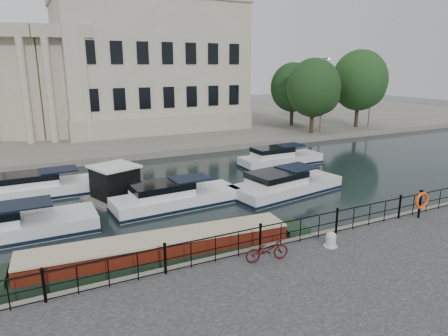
# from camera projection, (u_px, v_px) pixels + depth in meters

# --- Properties ---
(ground_plane) EXTENTS (160.00, 160.00, 0.00)m
(ground_plane) POSITION_uv_depth(u_px,v_px,m) (234.00, 242.00, 18.28)
(ground_plane) COLOR black
(ground_plane) RESTS_ON ground
(far_bank) EXTENTS (120.00, 42.00, 0.55)m
(far_bank) POSITION_uv_depth(u_px,v_px,m) (93.00, 125.00, 51.95)
(far_bank) COLOR #6B665B
(far_bank) RESTS_ON ground_plane
(railing) EXTENTS (24.14, 0.14, 1.22)m
(railing) POSITION_uv_depth(u_px,v_px,m) (260.00, 236.00, 16.03)
(railing) COLOR black
(railing) RESTS_ON near_quay
(civic_building) EXTENTS (53.55, 31.84, 16.85)m
(civic_building) POSITION_uv_depth(u_px,v_px,m) (86.00, 72.00, 46.10)
(civic_building) COLOR #ADA38C
(civic_building) RESTS_ON far_bank
(lamp_posts) EXTENTS (8.24, 1.55, 8.07)m
(lamp_posts) POSITION_uv_depth(u_px,v_px,m) (348.00, 92.00, 46.28)
(lamp_posts) COLOR #59595B
(lamp_posts) RESTS_ON far_bank
(bicycle) EXTENTS (1.82, 0.88, 0.92)m
(bicycle) POSITION_uv_depth(u_px,v_px,m) (267.00, 250.00, 15.29)
(bicycle) COLOR #410B0B
(bicycle) RESTS_ON near_quay
(mooring_bollard) EXTENTS (0.58, 0.58, 0.65)m
(mooring_bollard) POSITION_uv_depth(u_px,v_px,m) (331.00, 240.00, 16.55)
(mooring_bollard) COLOR #B7B7B2
(mooring_bollard) RESTS_ON near_quay
(life_ring_post) EXTENTS (0.87, 0.22, 1.42)m
(life_ring_post) POSITION_uv_depth(u_px,v_px,m) (422.00, 201.00, 19.49)
(life_ring_post) COLOR black
(life_ring_post) RESTS_ON near_quay
(narrowboat) EXTENTS (13.53, 2.86, 1.50)m
(narrowboat) POSITION_uv_depth(u_px,v_px,m) (161.00, 256.00, 16.21)
(narrowboat) COLOR black
(narrowboat) RESTS_ON ground_plane
(harbour_hut) EXTENTS (4.00, 3.67, 2.20)m
(harbour_hut) POSITION_uv_depth(u_px,v_px,m) (115.00, 184.00, 23.89)
(harbour_hut) COLOR #6B665B
(harbour_hut) RESTS_ON ground_plane
(cabin_cruisers) EXTENTS (27.70, 9.53, 1.99)m
(cabin_cruisers) POSITION_uv_depth(u_px,v_px,m) (166.00, 193.00, 24.22)
(cabin_cruisers) COLOR silver
(cabin_cruisers) RESTS_ON ground_plane
(trees) EXTENTS (13.81, 11.45, 9.14)m
(trees) POSITION_uv_depth(u_px,v_px,m) (330.00, 86.00, 46.42)
(trees) COLOR black
(trees) RESTS_ON far_bank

